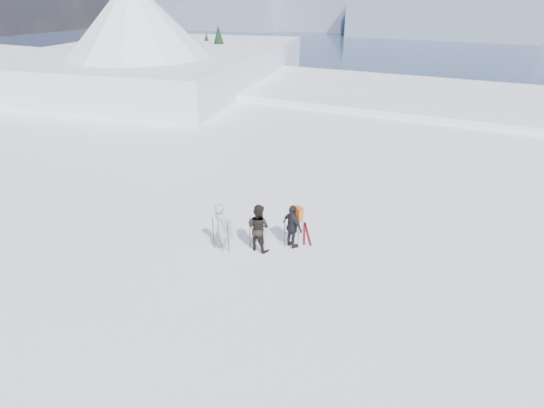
{
  "coord_description": "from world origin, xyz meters",
  "views": [
    {
      "loc": [
        3.68,
        -9.33,
        8.38
      ],
      "look_at": [
        -2.29,
        3.0,
        1.48
      ],
      "focal_mm": 28.0,
      "sensor_mm": 36.0,
      "label": 1
    }
  ],
  "objects_px": {
    "skier_grey": "(221,227)",
    "skier_pack": "(292,227)",
    "skis_loose": "(306,233)",
    "skier_dark": "(258,228)"
  },
  "relations": [
    {
      "from": "skier_grey",
      "to": "skier_pack",
      "type": "xyz_separation_m",
      "value": [
        2.23,
        1.23,
        -0.07
      ]
    },
    {
      "from": "skier_grey",
      "to": "skis_loose",
      "type": "bearing_deg",
      "value": -108.9
    },
    {
      "from": "skier_pack",
      "to": "skis_loose",
      "type": "distance_m",
      "value": 1.36
    },
    {
      "from": "skier_dark",
      "to": "skier_grey",
      "type": "bearing_deg",
      "value": 31.61
    },
    {
      "from": "skier_grey",
      "to": "skier_pack",
      "type": "height_order",
      "value": "skier_grey"
    },
    {
      "from": "skier_grey",
      "to": "skier_dark",
      "type": "xyz_separation_m",
      "value": [
        1.21,
        0.55,
        -0.01
      ]
    },
    {
      "from": "skier_pack",
      "to": "skier_grey",
      "type": "bearing_deg",
      "value": 55.66
    },
    {
      "from": "skier_grey",
      "to": "skier_pack",
      "type": "relative_size",
      "value": 1.08
    },
    {
      "from": "skier_dark",
      "to": "skis_loose",
      "type": "distance_m",
      "value": 2.27
    },
    {
      "from": "skier_dark",
      "to": "skier_pack",
      "type": "distance_m",
      "value": 1.23
    }
  ]
}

